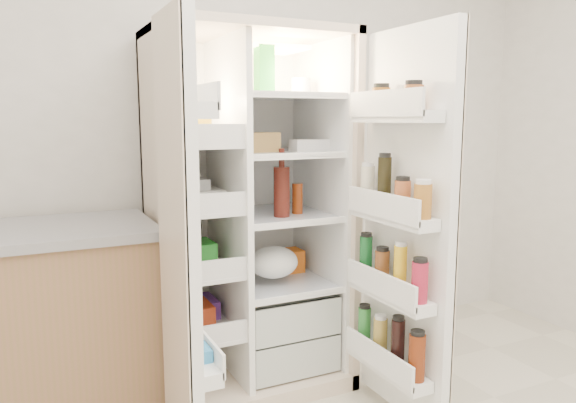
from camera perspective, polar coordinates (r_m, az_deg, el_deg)
name	(u,v)px	position (r m, az deg, el deg)	size (l,w,h in m)	color
wall_back	(243,123)	(3.15, -4.73, 8.23)	(4.00, 0.02, 2.70)	silver
refrigerator	(248,241)	(2.86, -4.22, -4.10)	(0.92, 0.70, 1.80)	beige
freezer_door	(180,247)	(2.11, -11.24, -4.67)	(0.15, 0.40, 1.72)	white
fridge_door	(404,232)	(2.46, 12.01, -3.18)	(0.17, 0.58, 1.72)	white
kitchen_counter	(10,332)	(2.72, -27.05, -12.05)	(1.25, 0.66, 0.90)	#8C6246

